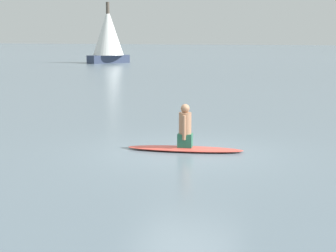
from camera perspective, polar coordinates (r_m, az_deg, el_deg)
name	(u,v)px	position (r m, az deg, el deg)	size (l,w,h in m)	color
ground_plane	(186,153)	(13.24, 1.87, -2.88)	(400.00, 400.00, 0.00)	slate
surfboard	(185,149)	(13.55, 1.78, -2.39)	(2.89, 0.63, 0.10)	#D84C3F
person_paddler	(185,128)	(13.45, 1.79, -0.17)	(0.42, 0.47, 1.07)	#26664C
sailboat_far_left	(108,34)	(61.30, -6.25, 9.46)	(4.38, 5.02, 6.62)	#2D3851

